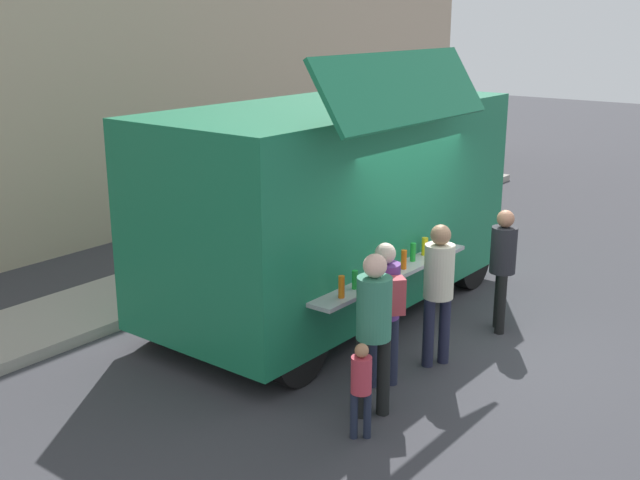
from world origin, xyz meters
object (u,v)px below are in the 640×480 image
(customer_mid_with_backpack, at_px, (385,301))
(customer_front_ordering, at_px, (439,282))
(customer_rear_waiting, at_px, (374,321))
(child_near_queue, at_px, (361,382))
(trash_bin, at_px, (359,205))
(food_truck_main, at_px, (334,202))
(customer_extra_browsing, at_px, (503,260))

(customer_mid_with_backpack, bearing_deg, customer_front_ordering, -59.79)
(customer_rear_waiting, xyz_separation_m, child_near_queue, (-0.46, -0.17, -0.46))
(customer_rear_waiting, bearing_deg, trash_bin, -15.28)
(trash_bin, distance_m, child_near_queue, 8.08)
(trash_bin, height_order, customer_front_ordering, customer_front_ordering)
(customer_front_ordering, distance_m, child_near_queue, 2.03)
(food_truck_main, xyz_separation_m, customer_rear_waiting, (-2.20, -2.14, -0.53))
(customer_front_ordering, bearing_deg, child_near_queue, 122.92)
(food_truck_main, height_order, customer_front_ordering, food_truck_main)
(food_truck_main, distance_m, trash_bin, 4.74)
(trash_bin, bearing_deg, customer_extra_browsing, -125.35)
(food_truck_main, bearing_deg, customer_rear_waiting, -135.15)
(customer_mid_with_backpack, height_order, customer_rear_waiting, customer_rear_waiting)
(customer_extra_browsing, bearing_deg, customer_rear_waiting, 57.99)
(customer_extra_browsing, bearing_deg, food_truck_main, -11.76)
(child_near_queue, bearing_deg, customer_rear_waiting, -21.34)
(customer_rear_waiting, bearing_deg, child_near_queue, 148.84)
(food_truck_main, distance_m, customer_extra_browsing, 2.41)
(trash_bin, bearing_deg, customer_front_ordering, -136.79)
(customer_mid_with_backpack, distance_m, customer_extra_browsing, 2.35)
(food_truck_main, distance_m, child_near_queue, 3.66)
(food_truck_main, xyz_separation_m, child_near_queue, (-2.65, -2.31, -0.99))
(trash_bin, distance_m, customer_mid_with_backpack, 6.97)
(customer_mid_with_backpack, height_order, customer_extra_browsing, customer_mid_with_backpack)
(trash_bin, bearing_deg, child_near_queue, -145.04)
(customer_front_ordering, bearing_deg, customer_extra_browsing, -70.35)
(child_near_queue, bearing_deg, customer_front_ordering, -33.88)
(child_near_queue, bearing_deg, customer_extra_browsing, -39.49)
(food_truck_main, relative_size, trash_bin, 6.22)
(food_truck_main, bearing_deg, child_near_queue, -138.41)
(customer_mid_with_backpack, bearing_deg, customer_rear_waiting, 154.65)
(customer_mid_with_backpack, height_order, child_near_queue, customer_mid_with_backpack)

